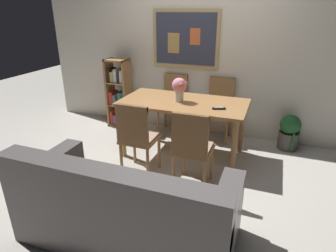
% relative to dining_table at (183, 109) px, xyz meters
% --- Properties ---
extents(ground_plane, '(12.00, 12.00, 0.00)m').
position_rel_dining_table_xyz_m(ground_plane, '(-0.04, -0.54, -0.66)').
color(ground_plane, '#B7B2A8').
extents(wall_back_with_painting, '(5.20, 0.14, 2.60)m').
position_rel_dining_table_xyz_m(wall_back_with_painting, '(-0.04, 0.93, 0.65)').
color(wall_back_with_painting, silver).
rests_on(wall_back_with_painting, ground_plane).
extents(dining_table, '(1.61, 0.83, 0.76)m').
position_rel_dining_table_xyz_m(dining_table, '(0.00, 0.00, 0.00)').
color(dining_table, '#9E7042').
rests_on(dining_table, ground_plane).
extents(dining_chair_near_right, '(0.40, 0.41, 0.91)m').
position_rel_dining_table_xyz_m(dining_chair_near_right, '(0.33, -0.74, -0.12)').
color(dining_chair_near_right, '#9E7042').
rests_on(dining_chair_near_right, ground_plane).
extents(dining_chair_near_left, '(0.40, 0.41, 0.91)m').
position_rel_dining_table_xyz_m(dining_chair_near_left, '(-0.33, -0.70, -0.12)').
color(dining_chair_near_left, '#9E7042').
rests_on(dining_chair_near_left, ground_plane).
extents(dining_chair_far_left, '(0.40, 0.41, 0.91)m').
position_rel_dining_table_xyz_m(dining_chair_far_left, '(-0.40, 0.73, -0.12)').
color(dining_chair_far_left, '#9E7042').
rests_on(dining_chair_far_left, ground_plane).
extents(dining_chair_far_right, '(0.40, 0.41, 0.91)m').
position_rel_dining_table_xyz_m(dining_chair_far_right, '(0.34, 0.73, -0.12)').
color(dining_chair_far_right, '#9E7042').
rests_on(dining_chair_far_right, ground_plane).
extents(leather_couch, '(1.80, 0.84, 0.84)m').
position_rel_dining_table_xyz_m(leather_couch, '(0.04, -1.69, -0.35)').
color(leather_couch, '#514C4C').
rests_on(leather_couch, ground_plane).
extents(bookshelf, '(0.36, 0.28, 1.12)m').
position_rel_dining_table_xyz_m(bookshelf, '(-1.31, 0.63, -0.13)').
color(bookshelf, '#9E7042').
rests_on(bookshelf, ground_plane).
extents(potted_ivy, '(0.29, 0.30, 0.50)m').
position_rel_dining_table_xyz_m(potted_ivy, '(1.35, 0.69, -0.41)').
color(potted_ivy, '#4C4742').
rests_on(potted_ivy, ground_plane).
extents(flower_vase, '(0.19, 0.18, 0.30)m').
position_rel_dining_table_xyz_m(flower_vase, '(-0.05, -0.02, 0.28)').
color(flower_vase, beige).
rests_on(flower_vase, dining_table).
extents(tv_remote, '(0.16, 0.10, 0.02)m').
position_rel_dining_table_xyz_m(tv_remote, '(0.49, -0.15, 0.11)').
color(tv_remote, black).
rests_on(tv_remote, dining_table).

